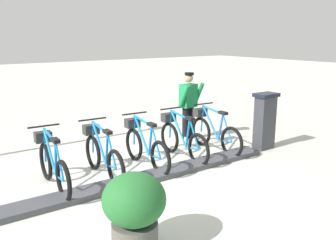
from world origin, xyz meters
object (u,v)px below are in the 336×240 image
(bike_docked_2, at_px, (144,145))
(planter_bush, at_px, (134,208))
(bike_docked_4, at_px, (52,164))
(bike_docked_3, at_px, (102,154))
(bike_docked_1, at_px, (181,138))
(bike_docked_0, at_px, (214,132))
(worker_near_rack, at_px, (189,103))
(payment_kiosk, at_px, (265,120))

(bike_docked_2, relative_size, planter_bush, 1.77)
(bike_docked_2, height_order, bike_docked_4, same)
(bike_docked_3, height_order, bike_docked_4, same)
(bike_docked_4, bearing_deg, bike_docked_3, -90.00)
(bike_docked_1, bearing_deg, bike_docked_0, -90.00)
(worker_near_rack, distance_m, planter_bush, 4.89)
(bike_docked_2, bearing_deg, bike_docked_3, 90.00)
(bike_docked_1, distance_m, bike_docked_4, 2.71)
(bike_docked_1, bearing_deg, worker_near_rack, -44.37)
(bike_docked_1, distance_m, bike_docked_3, 1.81)
(bike_docked_0, relative_size, bike_docked_4, 1.00)
(bike_docked_4, relative_size, worker_near_rack, 1.04)
(bike_docked_1, xyz_separation_m, bike_docked_2, (0.00, 0.90, 0.00))
(bike_docked_3, bearing_deg, payment_kiosk, -98.71)
(bike_docked_0, distance_m, bike_docked_4, 3.62)
(worker_near_rack, relative_size, planter_bush, 1.71)
(bike_docked_3, bearing_deg, bike_docked_2, -90.00)
(bike_docked_0, distance_m, worker_near_rack, 1.12)
(bike_docked_1, xyz_separation_m, bike_docked_4, (0.00, 2.71, 0.00))
(bike_docked_2, bearing_deg, worker_near_rack, -61.88)
(planter_bush, bearing_deg, payment_kiosk, -67.84)
(payment_kiosk, xyz_separation_m, bike_docked_0, (0.57, 1.02, -0.24))
(bike_docked_3, bearing_deg, bike_docked_4, 90.00)
(payment_kiosk, relative_size, bike_docked_0, 0.74)
(bike_docked_4, height_order, planter_bush, bike_docked_4)
(planter_bush, bearing_deg, bike_docked_1, -46.58)
(bike_docked_1, xyz_separation_m, worker_near_rack, (1.01, -0.99, 0.48))
(bike_docked_0, bearing_deg, bike_docked_4, 90.00)
(payment_kiosk, height_order, bike_docked_3, payment_kiosk)
(payment_kiosk, height_order, worker_near_rack, worker_near_rack)
(bike_docked_0, height_order, bike_docked_2, same)
(bike_docked_3, relative_size, bike_docked_4, 1.00)
(bike_docked_4, bearing_deg, worker_near_rack, -74.71)
(payment_kiosk, relative_size, worker_near_rack, 0.77)
(bike_docked_0, bearing_deg, bike_docked_1, 90.00)
(payment_kiosk, bearing_deg, worker_near_rack, 30.40)
(bike_docked_3, xyz_separation_m, worker_near_rack, (1.01, -2.80, 0.48))
(worker_near_rack, bearing_deg, bike_docked_1, 135.63)
(bike_docked_1, relative_size, planter_bush, 1.77)
(bike_docked_4, bearing_deg, bike_docked_1, -90.00)
(payment_kiosk, bearing_deg, bike_docked_2, 78.57)
(bike_docked_2, relative_size, worker_near_rack, 1.04)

